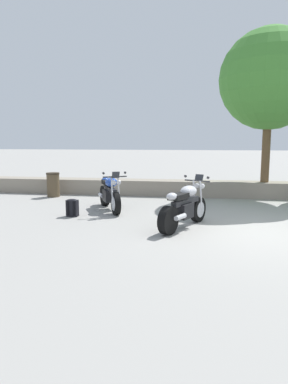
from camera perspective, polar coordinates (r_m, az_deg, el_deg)
name	(u,v)px	position (r m, az deg, el deg)	size (l,w,h in m)	color
ground_plane	(258,232)	(8.16, 18.17, -6.22)	(120.00, 120.00, 0.00)	gray
stone_wall	(236,189)	(12.78, 14.84, 0.43)	(36.00, 0.80, 0.55)	gray
motorcycle_blue_near_left	(110,193)	(10.08, -5.58, -0.23)	(1.15, 1.90, 1.18)	black
motorcycle_silver_centre	(185,207)	(8.10, 6.70, -2.43)	(1.11, 1.93, 1.18)	black
rider_backpack	(72,207)	(9.45, -11.61, -2.46)	(0.31, 0.27, 0.47)	black
leafy_tree_far_left	(275,81)	(12.86, 20.65, 16.59)	(3.52, 3.35, 5.14)	brown
trash_bin	(53,185)	(12.80, -14.61, 1.17)	(0.46, 0.46, 0.86)	brown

